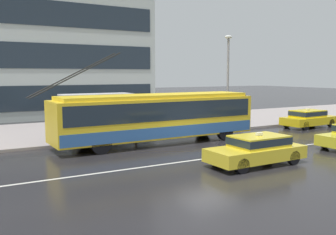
# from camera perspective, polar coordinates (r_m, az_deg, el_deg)

# --- Properties ---
(ground_plane) EXTENTS (160.00, 160.00, 0.00)m
(ground_plane) POSITION_cam_1_polar(r_m,az_deg,el_deg) (18.91, 5.71, -5.24)
(ground_plane) COLOR #242325
(sidewalk_slab) EXTENTS (80.00, 10.00, 0.14)m
(sidewalk_slab) POSITION_cam_1_polar(r_m,az_deg,el_deg) (27.44, -6.35, -1.39)
(sidewalk_slab) COLOR gray
(sidewalk_slab) RESTS_ON ground_plane
(lane_centre_line) EXTENTS (72.00, 0.14, 0.01)m
(lane_centre_line) POSITION_cam_1_polar(r_m,az_deg,el_deg) (17.96, 7.94, -5.90)
(lane_centre_line) COLOR silver
(lane_centre_line) RESTS_ON ground_plane
(trolleybus) EXTENTS (12.71, 2.72, 4.98)m
(trolleybus) POSITION_cam_1_polar(r_m,az_deg,el_deg) (20.94, -1.62, 0.18)
(trolleybus) COLOR yellow
(trolleybus) RESTS_ON ground_plane
(taxi_oncoming_near) EXTENTS (4.38, 1.81, 1.39)m
(taxi_oncoming_near) POSITION_cam_1_polar(r_m,az_deg,el_deg) (16.55, 13.33, -4.62)
(taxi_oncoming_near) COLOR yellow
(taxi_oncoming_near) RESTS_ON ground_plane
(taxi_ahead_of_bus) EXTENTS (4.44, 1.98, 1.39)m
(taxi_ahead_of_bus) POSITION_cam_1_polar(r_m,az_deg,el_deg) (29.21, 20.55, -0.04)
(taxi_ahead_of_bus) COLOR yellow
(taxi_ahead_of_bus) RESTS_ON ground_plane
(bus_shelter) EXTENTS (4.19, 1.60, 2.58)m
(bus_shelter) POSITION_cam_1_polar(r_m,az_deg,el_deg) (22.76, -10.93, 1.90)
(bus_shelter) COLOR gray
(bus_shelter) RESTS_ON sidewalk_slab
(pedestrian_at_shelter) EXTENTS (0.49, 0.49, 1.75)m
(pedestrian_at_shelter) POSITION_cam_1_polar(r_m,az_deg,el_deg) (23.95, -4.89, 0.14)
(pedestrian_at_shelter) COLOR black
(pedestrian_at_shelter) RESTS_ON sidewalk_slab
(pedestrian_approaching_curb) EXTENTS (1.32, 1.32, 1.97)m
(pedestrian_approaching_curb) POSITION_cam_1_polar(r_m,az_deg,el_deg) (22.78, -10.73, 1.00)
(pedestrian_approaching_curb) COLOR black
(pedestrian_approaching_curb) RESTS_ON sidewalk_slab
(pedestrian_walking_past) EXTENTS (1.21, 1.21, 1.97)m
(pedestrian_walking_past) POSITION_cam_1_polar(r_m,az_deg,el_deg) (24.34, -11.23, 1.33)
(pedestrian_walking_past) COLOR #525241
(pedestrian_walking_past) RESTS_ON sidewalk_slab
(street_lamp) EXTENTS (0.60, 0.32, 6.42)m
(street_lamp) POSITION_cam_1_polar(r_m,az_deg,el_deg) (26.93, 9.07, 6.70)
(street_lamp) COLOR gray
(street_lamp) RESTS_ON sidewalk_slab
(office_tower_corner_left) EXTENTS (18.96, 14.87, 21.23)m
(office_tower_corner_left) POSITION_cam_1_polar(r_m,az_deg,el_deg) (40.61, -19.33, 15.82)
(office_tower_corner_left) COLOR #AFB8B4
(office_tower_corner_left) RESTS_ON ground_plane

